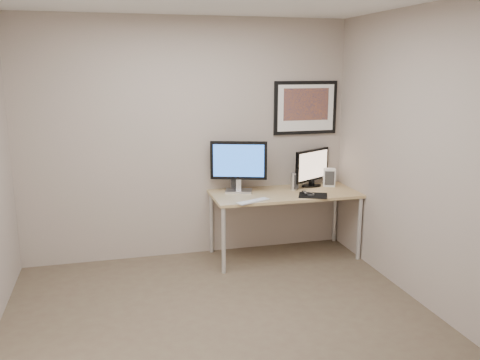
{
  "coord_description": "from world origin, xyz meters",
  "views": [
    {
      "loc": [
        -0.84,
        -3.74,
        2.08
      ],
      "look_at": [
        0.43,
        1.1,
        0.96
      ],
      "focal_mm": 38.0,
      "sensor_mm": 36.0,
      "label": 1
    }
  ],
  "objects_px": {
    "monitor_tv": "(312,167)",
    "fan_unit": "(329,177)",
    "framed_art": "(306,108)",
    "speaker_right": "(294,181)",
    "desk": "(285,198)",
    "speaker_left": "(233,181)",
    "keyboard": "(253,201)",
    "monitor_large": "(239,164)"
  },
  "relations": [
    {
      "from": "framed_art",
      "to": "speaker_right",
      "type": "distance_m",
      "value": 0.85
    },
    {
      "from": "framed_art",
      "to": "fan_unit",
      "type": "xyz_separation_m",
      "value": [
        0.25,
        -0.17,
        -0.79
      ]
    },
    {
      "from": "monitor_tv",
      "to": "speaker_left",
      "type": "height_order",
      "value": "monitor_tv"
    },
    {
      "from": "speaker_left",
      "to": "desk",
      "type": "bearing_deg",
      "value": -23.68
    },
    {
      "from": "keyboard",
      "to": "fan_unit",
      "type": "relative_size",
      "value": 1.85
    },
    {
      "from": "monitor_large",
      "to": "fan_unit",
      "type": "bearing_deg",
      "value": 18.71
    },
    {
      "from": "monitor_tv",
      "to": "keyboard",
      "type": "relative_size",
      "value": 1.31
    },
    {
      "from": "framed_art",
      "to": "desk",
      "type": "bearing_deg",
      "value": -136.54
    },
    {
      "from": "monitor_large",
      "to": "keyboard",
      "type": "xyz_separation_m",
      "value": [
        0.04,
        -0.44,
        -0.3
      ]
    },
    {
      "from": "monitor_large",
      "to": "keyboard",
      "type": "relative_size",
      "value": 1.58
    },
    {
      "from": "framed_art",
      "to": "keyboard",
      "type": "distance_m",
      "value": 1.34
    },
    {
      "from": "keyboard",
      "to": "speaker_left",
      "type": "bearing_deg",
      "value": 72.98
    },
    {
      "from": "speaker_left",
      "to": "keyboard",
      "type": "xyz_separation_m",
      "value": [
        0.07,
        -0.59,
        -0.08
      ]
    },
    {
      "from": "fan_unit",
      "to": "speaker_left",
      "type": "bearing_deg",
      "value": -167.9
    },
    {
      "from": "monitor_large",
      "to": "monitor_tv",
      "type": "height_order",
      "value": "monitor_large"
    },
    {
      "from": "monitor_tv",
      "to": "framed_art",
      "type": "bearing_deg",
      "value": 76.41
    },
    {
      "from": "speaker_left",
      "to": "speaker_right",
      "type": "bearing_deg",
      "value": -10.64
    },
    {
      "from": "speaker_right",
      "to": "speaker_left",
      "type": "bearing_deg",
      "value": 145.79
    },
    {
      "from": "monitor_large",
      "to": "speaker_left",
      "type": "bearing_deg",
      "value": 117.67
    },
    {
      "from": "keyboard",
      "to": "monitor_large",
      "type": "bearing_deg",
      "value": 71.85
    },
    {
      "from": "monitor_large",
      "to": "keyboard",
      "type": "distance_m",
      "value": 0.54
    },
    {
      "from": "desk",
      "to": "speaker_left",
      "type": "relative_size",
      "value": 9.12
    },
    {
      "from": "speaker_right",
      "to": "fan_unit",
      "type": "xyz_separation_m",
      "value": [
        0.46,
        0.07,
        0.01
      ]
    },
    {
      "from": "speaker_left",
      "to": "monitor_tv",
      "type": "bearing_deg",
      "value": -0.24
    },
    {
      "from": "desk",
      "to": "monitor_large",
      "type": "relative_size",
      "value": 2.67
    },
    {
      "from": "keyboard",
      "to": "fan_unit",
      "type": "xyz_separation_m",
      "value": [
        1.04,
        0.45,
        0.1
      ]
    },
    {
      "from": "speaker_right",
      "to": "keyboard",
      "type": "relative_size",
      "value": 0.51
    },
    {
      "from": "desk",
      "to": "monitor_large",
      "type": "distance_m",
      "value": 0.63
    },
    {
      "from": "framed_art",
      "to": "keyboard",
      "type": "height_order",
      "value": "framed_art"
    },
    {
      "from": "speaker_right",
      "to": "fan_unit",
      "type": "bearing_deg",
      "value": -7.65
    },
    {
      "from": "keyboard",
      "to": "monitor_tv",
      "type": "bearing_deg",
      "value": 6.21
    },
    {
      "from": "desk",
      "to": "framed_art",
      "type": "bearing_deg",
      "value": 43.46
    },
    {
      "from": "speaker_right",
      "to": "fan_unit",
      "type": "distance_m",
      "value": 0.46
    },
    {
      "from": "monitor_tv",
      "to": "speaker_right",
      "type": "relative_size",
      "value": 2.55
    },
    {
      "from": "framed_art",
      "to": "speaker_right",
      "type": "xyz_separation_m",
      "value": [
        -0.21,
        -0.24,
        -0.79
      ]
    },
    {
      "from": "monitor_tv",
      "to": "fan_unit",
      "type": "height_order",
      "value": "monitor_tv"
    },
    {
      "from": "speaker_right",
      "to": "keyboard",
      "type": "distance_m",
      "value": 0.7
    },
    {
      "from": "speaker_right",
      "to": "keyboard",
      "type": "bearing_deg",
      "value": -163.08
    },
    {
      "from": "speaker_right",
      "to": "desk",
      "type": "bearing_deg",
      "value": -162.69
    },
    {
      "from": "desk",
      "to": "fan_unit",
      "type": "xyz_separation_m",
      "value": [
        0.6,
        0.16,
        0.17
      ]
    },
    {
      "from": "monitor_large",
      "to": "keyboard",
      "type": "height_order",
      "value": "monitor_large"
    },
    {
      "from": "framed_art",
      "to": "speaker_left",
      "type": "distance_m",
      "value": 1.18
    }
  ]
}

